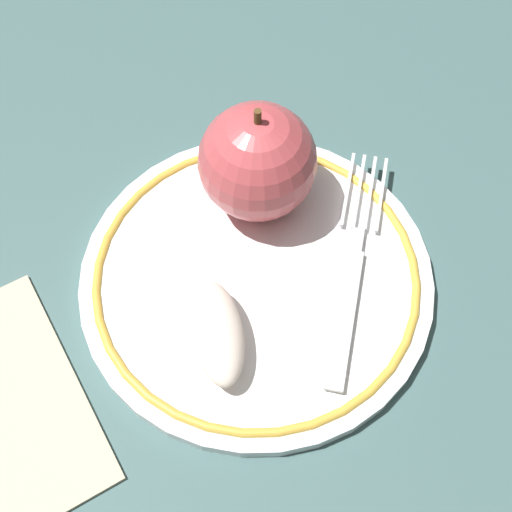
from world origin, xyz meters
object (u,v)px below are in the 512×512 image
(apple_red_whole, at_px, (258,162))
(fork, at_px, (352,270))
(apple_slice_front, at_px, (218,333))
(plate, at_px, (256,275))

(apple_red_whole, xyz_separation_m, fork, (-0.07, -0.06, -0.04))
(apple_slice_front, xyz_separation_m, fork, (0.04, -0.09, -0.01))
(apple_slice_front, height_order, fork, apple_slice_front)
(plate, bearing_deg, apple_red_whole, -7.73)
(plate, height_order, apple_slice_front, apple_slice_front)
(plate, bearing_deg, apple_slice_front, 147.93)
(plate, height_order, fork, fork)
(fork, bearing_deg, apple_slice_front, 131.36)
(apple_red_whole, relative_size, apple_slice_front, 1.25)
(fork, bearing_deg, apple_red_whole, 57.85)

